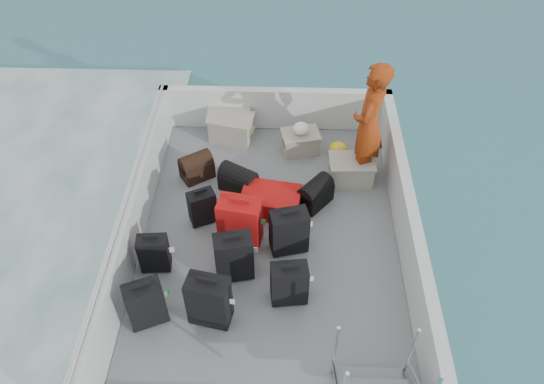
{
  "coord_description": "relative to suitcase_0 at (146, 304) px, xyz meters",
  "views": [
    {
      "loc": [
        0.18,
        -4.45,
        5.96
      ],
      "look_at": [
        0.02,
        0.52,
        1.0
      ],
      "focal_mm": 35.0,
      "sensor_mm": 36.0,
      "label": 1
    }
  ],
  "objects": [
    {
      "name": "white_bag",
      "position": [
        1.73,
        3.05,
        0.08
      ],
      "size": [
        0.24,
        0.24,
        0.18
      ],
      "primitive_type": "ellipsoid",
      "color": "white",
      "rests_on": "crate_2"
    },
    {
      "name": "suitcase_7",
      "position": [
        1.57,
        1.11,
        0.0
      ],
      "size": [
        0.51,
        0.37,
        0.65
      ],
      "primitive_type": "cube",
      "rotation": [
        0.0,
        0.0,
        0.25
      ],
      "color": "black",
      "rests_on": "deck"
    },
    {
      "name": "duffel_2",
      "position": [
        1.93,
        1.93,
        -0.16
      ],
      "size": [
        0.54,
        0.56,
        0.32
      ],
      "primitive_type": null,
      "rotation": [
        0.0,
        0.0,
        0.87
      ],
      "color": "black",
      "rests_on": "deck"
    },
    {
      "name": "suitcase_5",
      "position": [
        0.96,
        1.2,
        0.04
      ],
      "size": [
        0.57,
        0.41,
        0.72
      ],
      "primitive_type": "cube",
      "rotation": [
        0.0,
        0.0,
        -0.18
      ],
      "color": "#AD0D0E",
      "rests_on": "deck"
    },
    {
      "name": "ground",
      "position": [
        1.33,
        1.23,
        -0.94
      ],
      "size": [
        160.0,
        160.0,
        0.0
      ],
      "primitive_type": "plane",
      "color": "#1A505B",
      "rests_on": "ground"
    },
    {
      "name": "crate_3",
      "position": [
        2.45,
        2.4,
        -0.14
      ],
      "size": [
        0.62,
        0.44,
        0.36
      ],
      "primitive_type": "cube",
      "rotation": [
        0.0,
        0.0,
        0.04
      ],
      "color": "#A6A091",
      "rests_on": "deck"
    },
    {
      "name": "suitcase_8",
      "position": [
        1.32,
        1.79,
        -0.17
      ],
      "size": [
        0.86,
        0.64,
        0.31
      ],
      "primitive_type": "cube",
      "rotation": [
        0.0,
        0.0,
        1.41
      ],
      "color": "#AD0D0E",
      "rests_on": "deck"
    },
    {
      "name": "crate_1",
      "position": [
        0.66,
        3.33,
        -0.13
      ],
      "size": [
        0.71,
        0.56,
        0.38
      ],
      "primitive_type": "cube",
      "rotation": [
        0.0,
        0.0,
        -0.21
      ],
      "color": "#A6A091",
      "rests_on": "deck"
    },
    {
      "name": "deck_fittings",
      "position": [
        1.67,
        0.91,
        0.05
      ],
      "size": [
        3.6,
        5.0,
        0.9
      ],
      "color": "silver",
      "rests_on": "deck"
    },
    {
      "name": "suitcase_1",
      "position": [
        -0.06,
        0.75,
        -0.05
      ],
      "size": [
        0.37,
        0.23,
        0.54
      ],
      "primitive_type": "cube",
      "rotation": [
        0.0,
        0.0,
        0.09
      ],
      "color": "black",
      "rests_on": "deck"
    },
    {
      "name": "crate_0",
      "position": [
        0.61,
        3.43,
        -0.13
      ],
      "size": [
        0.65,
        0.45,
        0.38
      ],
      "primitive_type": "cube",
      "rotation": [
        0.0,
        0.0,
        0.02
      ],
      "color": "#A6A091",
      "rests_on": "deck"
    },
    {
      "name": "deck",
      "position": [
        1.33,
        1.23,
        -0.33
      ],
      "size": [
        3.3,
        4.7,
        0.02
      ],
      "primitive_type": "cube",
      "color": "gray",
      "rests_on": "ferry_hull"
    },
    {
      "name": "crate_2",
      "position": [
        1.73,
        3.05,
        -0.16
      ],
      "size": [
        0.59,
        0.47,
        0.31
      ],
      "primitive_type": "cube",
      "rotation": [
        0.0,
        0.0,
        0.23
      ],
      "color": "#A6A091",
      "rests_on": "deck"
    },
    {
      "name": "suitcase_3",
      "position": [
        0.7,
        0.04,
        0.03
      ],
      "size": [
        0.51,
        0.36,
        0.71
      ],
      "primitive_type": "cube",
      "rotation": [
        0.0,
        0.0,
        -0.2
      ],
      "color": "black",
      "rests_on": "deck"
    },
    {
      "name": "suitcase_2",
      "position": [
        0.43,
        1.55,
        -0.07
      ],
      "size": [
        0.41,
        0.34,
        0.51
      ],
      "primitive_type": "cube",
      "rotation": [
        0.0,
        0.0,
        0.45
      ],
      "color": "black",
      "rests_on": "deck"
    },
    {
      "name": "suitcase_6",
      "position": [
        1.58,
        0.34,
        -0.03
      ],
      "size": [
        0.45,
        0.3,
        0.59
      ],
      "primitive_type": "cube",
      "rotation": [
        0.0,
        0.0,
        0.13
      ],
      "color": "black",
      "rests_on": "deck"
    },
    {
      "name": "suitcase_4",
      "position": [
        0.92,
        0.68,
        0.01
      ],
      "size": [
        0.5,
        0.36,
        0.67
      ],
      "primitive_type": "cube",
      "rotation": [
        0.0,
        0.0,
        0.21
      ],
      "color": "black",
      "rests_on": "deck"
    },
    {
      "name": "yellow_bag",
      "position": [
        2.31,
        2.97,
        -0.21
      ],
      "size": [
        0.28,
        0.26,
        0.22
      ],
      "primitive_type": "ellipsoid",
      "color": "yellow",
      "rests_on": "deck"
    },
    {
      "name": "duffel_0",
      "position": [
        0.23,
        2.42,
        -0.16
      ],
      "size": [
        0.54,
        0.5,
        0.32
      ],
      "primitive_type": null,
      "rotation": [
        0.0,
        0.0,
        0.59
      ],
      "color": "black",
      "rests_on": "deck"
    },
    {
      "name": "ferry_hull",
      "position": [
        1.33,
        1.23,
        -0.64
      ],
      "size": [
        3.6,
        5.0,
        0.6
      ],
      "primitive_type": "cube",
      "color": "silver",
      "rests_on": "ground"
    },
    {
      "name": "passenger",
      "position": [
        2.63,
        2.54,
        0.6
      ],
      "size": [
        0.66,
        0.8,
        1.85
      ],
      "primitive_type": "imported",
      "rotation": [
        0.0,
        0.0,
        -1.94
      ],
      "color": "#CA4613",
      "rests_on": "deck"
    },
    {
      "name": "duffel_1",
      "position": [
        0.85,
        2.16,
        -0.16
      ],
      "size": [
        0.59,
        0.51,
        0.32
      ],
      "primitive_type": null,
      "rotation": [
        0.0,
        0.0,
        -0.52
      ],
      "color": "black",
      "rests_on": "deck"
    },
    {
      "name": "suitcase_0",
      "position": [
        0.0,
        0.0,
        0.0
      ],
      "size": [
        0.47,
        0.38,
        0.64
      ],
      "primitive_type": "cube",
      "rotation": [
        0.0,
        0.0,
        0.42
      ],
      "color": "black",
      "rests_on": "deck"
    }
  ]
}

